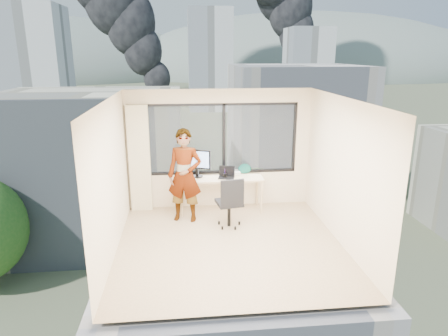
{
  "coord_description": "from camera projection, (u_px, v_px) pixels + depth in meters",
  "views": [
    {
      "loc": [
        -0.78,
        -6.48,
        3.33
      ],
      "look_at": [
        0.0,
        1.0,
        1.15
      ],
      "focal_mm": 32.03,
      "sensor_mm": 36.0,
      "label": 1
    }
  ],
  "objects": [
    {
      "name": "curtain",
      "position": [
        140.0,
        159.0,
        8.5
      ],
      "size": [
        0.45,
        0.14,
        2.3
      ],
      "primitive_type": "cube",
      "color": "beige",
      "rests_on": "floor"
    },
    {
      "name": "far_tower_d",
      "position": [
        18.0,
        71.0,
        145.38
      ],
      "size": [
        16.0,
        14.0,
        22.0
      ],
      "primitive_type": "cube",
      "color": "silver",
      "rests_on": "exterior_ground"
    },
    {
      "name": "far_tower_c",
      "position": [
        307.0,
        65.0,
        145.7
      ],
      "size": [
        15.0,
        15.0,
        26.0
      ],
      "primitive_type": "cube",
      "color": "silver",
      "rests_on": "exterior_ground"
    },
    {
      "name": "wall_right",
      "position": [
        343.0,
        172.0,
        7.04
      ],
      "size": [
        0.01,
        4.0,
        2.6
      ],
      "primitive_type": "cube",
      "color": "beige",
      "rests_on": "ground"
    },
    {
      "name": "tree_c",
      "position": [
        366.0,
        155.0,
        50.1
      ],
      "size": [
        8.4,
        8.4,
        10.0
      ],
      "primitive_type": null,
      "color": "#25551C",
      "rests_on": "exterior_ground"
    },
    {
      "name": "game_console",
      "position": [
        233.0,
        173.0,
        8.8
      ],
      "size": [
        0.3,
        0.26,
        0.07
      ],
      "primitive_type": "cube",
      "rotation": [
        0.0,
        0.0,
        0.05
      ],
      "color": "white",
      "rests_on": "desk"
    },
    {
      "name": "floor",
      "position": [
        230.0,
        244.0,
        7.2
      ],
      "size": [
        4.0,
        4.0,
        0.01
      ],
      "primitive_type": "cube",
      "color": "tan",
      "rests_on": "ground"
    },
    {
      "name": "laptop",
      "position": [
        226.0,
        173.0,
        8.51
      ],
      "size": [
        0.41,
        0.42,
        0.22
      ],
      "primitive_type": null,
      "rotation": [
        0.0,
        0.0,
        -0.22
      ],
      "color": "black",
      "rests_on": "desk"
    },
    {
      "name": "desk",
      "position": [
        221.0,
        194.0,
        8.68
      ],
      "size": [
        1.8,
        0.6,
        0.75
      ],
      "primitive_type": "cube",
      "color": "beige",
      "rests_on": "floor"
    },
    {
      "name": "monitor",
      "position": [
        197.0,
        163.0,
        8.53
      ],
      "size": [
        0.62,
        0.35,
        0.62
      ],
      "primitive_type": null,
      "rotation": [
        0.0,
        0.0,
        -0.38
      ],
      "color": "black",
      "rests_on": "desk"
    },
    {
      "name": "hill_b",
      "position": [
        305.0,
        75.0,
        326.76
      ],
      "size": [
        300.0,
        220.0,
        96.0
      ],
      "primitive_type": "ellipsoid",
      "color": "slate",
      "rests_on": "exterior_ground"
    },
    {
      "name": "near_bldg_a",
      "position": [
        95.0,
        169.0,
        36.91
      ],
      "size": [
        16.0,
        12.0,
        14.0
      ],
      "primitive_type": "cube",
      "color": "#EDE7C6",
      "rests_on": "exterior_ground"
    },
    {
      "name": "far_tower_b",
      "position": [
        210.0,
        60.0,
        122.36
      ],
      "size": [
        13.0,
        13.0,
        30.0
      ],
      "primitive_type": "cube",
      "color": "silver",
      "rests_on": "exterior_ground"
    },
    {
      "name": "ceiling",
      "position": [
        230.0,
        99.0,
        6.48
      ],
      "size": [
        4.0,
        4.0,
        0.01
      ],
      "primitive_type": "cube",
      "color": "white",
      "rests_on": "ground"
    },
    {
      "name": "wall_left",
      "position": [
        111.0,
        179.0,
        6.64
      ],
      "size": [
        0.01,
        4.0,
        2.6
      ],
      "primitive_type": "cube",
      "color": "beige",
      "rests_on": "ground"
    },
    {
      "name": "cellphone",
      "position": [
        187.0,
        179.0,
        8.44
      ],
      "size": [
        0.11,
        0.07,
        0.01
      ],
      "primitive_type": "cube",
      "rotation": [
        0.0,
        0.0,
        0.19
      ],
      "color": "black",
      "rests_on": "desk"
    },
    {
      "name": "exterior_ground",
      "position": [
        185.0,
        110.0,
        125.74
      ],
      "size": [
        400.0,
        400.0,
        0.04
      ],
      "primitive_type": "cube",
      "color": "#515B3D",
      "rests_on": "ground"
    },
    {
      "name": "far_tower_a",
      "position": [
        36.0,
        67.0,
        94.48
      ],
      "size": [
        14.0,
        14.0,
        28.0
      ],
      "primitive_type": "cube",
      "color": "silver",
      "rests_on": "exterior_ground"
    },
    {
      "name": "handbag",
      "position": [
        245.0,
        169.0,
        8.82
      ],
      "size": [
        0.3,
        0.18,
        0.22
      ],
      "primitive_type": "ellipsoid",
      "rotation": [
        0.0,
        0.0,
        -0.12
      ],
      "color": "#0C483F",
      "rests_on": "desk"
    },
    {
      "name": "hill_a",
      "position": [
        25.0,
        76.0,
        304.89
      ],
      "size": [
        288.0,
        216.0,
        90.0
      ],
      "primitive_type": "ellipsoid",
      "color": "slate",
      "rests_on": "exterior_ground"
    },
    {
      "name": "tree_b",
      "position": [
        256.0,
        247.0,
        27.44
      ],
      "size": [
        7.6,
        7.6,
        9.0
      ],
      "primitive_type": null,
      "color": "#25551C",
      "rests_on": "exterior_ground"
    },
    {
      "name": "window_wall",
      "position": [
        222.0,
        139.0,
        8.69
      ],
      "size": [
        3.3,
        0.16,
        1.55
      ],
      "primitive_type": null,
      "color": "black",
      "rests_on": "ground"
    },
    {
      "name": "person",
      "position": [
        185.0,
        176.0,
        8.02
      ],
      "size": [
        0.78,
        0.6,
        1.9
      ],
      "primitive_type": "imported",
      "rotation": [
        0.0,
        0.0,
        -0.23
      ],
      "color": "#2D2D33",
      "rests_on": "floor"
    },
    {
      "name": "pen_cup",
      "position": [
        225.0,
        176.0,
        8.53
      ],
      "size": [
        0.08,
        0.08,
        0.1
      ],
      "primitive_type": "cylinder",
      "rotation": [
        0.0,
        0.0,
        -0.0
      ],
      "color": "black",
      "rests_on": "desk"
    },
    {
      "name": "near_bldg_b",
      "position": [
        294.0,
        136.0,
        46.36
      ],
      "size": [
        14.0,
        13.0,
        16.0
      ],
      "primitive_type": "cube",
      "color": "white",
      "rests_on": "exterior_ground"
    },
    {
      "name": "wall_front",
      "position": [
        249.0,
        223.0,
        4.93
      ],
      "size": [
        4.0,
        0.01,
        2.6
      ],
      "primitive_type": "cube",
      "color": "beige",
      "rests_on": "ground"
    },
    {
      "name": "chair",
      "position": [
        229.0,
        201.0,
        7.83
      ],
      "size": [
        0.62,
        0.62,
        1.05
      ],
      "primitive_type": null,
      "rotation": [
        0.0,
        0.0,
        0.17
      ],
      "color": "black",
      "rests_on": "floor"
    }
  ]
}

